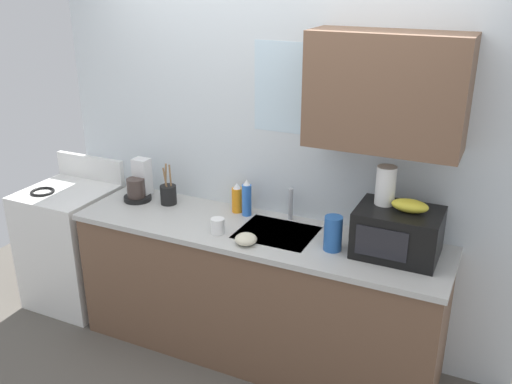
{
  "coord_description": "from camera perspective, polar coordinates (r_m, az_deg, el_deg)",
  "views": [
    {
      "loc": [
        1.34,
        -2.83,
        2.4
      ],
      "look_at": [
        0.0,
        0.0,
        1.15
      ],
      "focal_mm": 39.58,
      "sensor_mm": 36.0,
      "label": 1
    }
  ],
  "objects": [
    {
      "name": "small_bowl",
      "position": [
        3.29,
        -1.03,
        -4.77
      ],
      "size": [
        0.13,
        0.13,
        0.06
      ],
      "primitive_type": "ellipsoid",
      "color": "beige",
      "rests_on": "counter_unit"
    },
    {
      "name": "coffee_maker",
      "position": [
        3.98,
        -11.72,
        0.73
      ],
      "size": [
        0.19,
        0.21,
        0.28
      ],
      "color": "black",
      "rests_on": "counter_unit"
    },
    {
      "name": "utensil_crock",
      "position": [
        3.87,
        -8.85,
        -0.2
      ],
      "size": [
        0.11,
        0.11,
        0.29
      ],
      "color": "black",
      "rests_on": "counter_unit"
    },
    {
      "name": "banana_bunch",
      "position": [
        3.15,
        15.29,
        -1.35
      ],
      "size": [
        0.2,
        0.11,
        0.07
      ],
      "primitive_type": "ellipsoid",
      "color": "gold",
      "rests_on": "microwave"
    },
    {
      "name": "microwave",
      "position": [
        3.23,
        14.11,
        -3.99
      ],
      "size": [
        0.46,
        0.35,
        0.27
      ],
      "color": "black",
      "rests_on": "counter_unit"
    },
    {
      "name": "sink_faucet",
      "position": [
        3.59,
        3.52,
        -1.22
      ],
      "size": [
        0.03,
        0.03,
        0.21
      ],
      "primitive_type": "cylinder",
      "color": "#B2B5BA",
      "rests_on": "counter_unit"
    },
    {
      "name": "cereal_canister",
      "position": [
        3.22,
        7.79,
        -4.17
      ],
      "size": [
        0.1,
        0.1,
        0.2
      ],
      "primitive_type": "cylinder",
      "color": "#2659A5",
      "rests_on": "counter_unit"
    },
    {
      "name": "paper_towel_roll",
      "position": [
        3.2,
        12.97,
        0.65
      ],
      "size": [
        0.11,
        0.11,
        0.22
      ],
      "primitive_type": "cylinder",
      "color": "white",
      "rests_on": "microwave"
    },
    {
      "name": "dish_soap_bottle_orange",
      "position": [
        3.69,
        -1.93,
        -0.66
      ],
      "size": [
        0.07,
        0.07,
        0.2
      ],
      "color": "orange",
      "rests_on": "counter_unit"
    },
    {
      "name": "counter_unit",
      "position": [
        3.69,
        0.04,
        -10.04
      ],
      "size": [
        2.36,
        0.63,
        0.9
      ],
      "color": "brown",
      "rests_on": "ground"
    },
    {
      "name": "kitchen_wall_assembly",
      "position": [
        3.54,
        3.98,
        4.36
      ],
      "size": [
        3.13,
        0.42,
        2.5
      ],
      "color": "silver",
      "rests_on": "ground"
    },
    {
      "name": "stove_range",
      "position": [
        4.48,
        -18.0,
        -5.13
      ],
      "size": [
        0.6,
        0.6,
        1.08
      ],
      "color": "white",
      "rests_on": "ground"
    },
    {
      "name": "mug_white",
      "position": [
        3.42,
        -3.89,
        -3.43
      ],
      "size": [
        0.08,
        0.08,
        0.09
      ],
      "primitive_type": "cylinder",
      "color": "white",
      "rests_on": "counter_unit"
    },
    {
      "name": "dish_soap_bottle_blue",
      "position": [
        3.63,
        -0.95,
        -0.67
      ],
      "size": [
        0.06,
        0.06,
        0.24
      ],
      "color": "blue",
      "rests_on": "counter_unit"
    }
  ]
}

